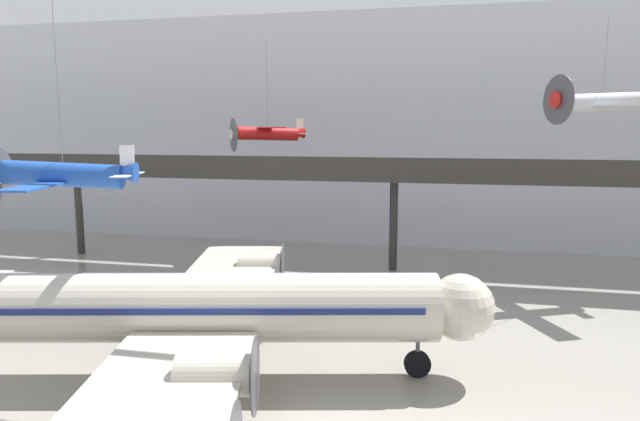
% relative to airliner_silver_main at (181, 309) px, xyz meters
% --- Properties ---
extents(hangar_back_wall, '(140.00, 3.00, 23.66)m').
position_rel_airliner_silver_main_xyz_m(hangar_back_wall, '(8.02, 34.89, 8.37)').
color(hangar_back_wall, silver).
rests_on(hangar_back_wall, ground).
extents(mezzanine_walkway, '(110.00, 3.20, 9.76)m').
position_rel_airliner_silver_main_xyz_m(mezzanine_walkway, '(8.02, 22.66, 4.65)').
color(mezzanine_walkway, '#2D2B28').
rests_on(mezzanine_walkway, ground).
extents(airliner_silver_main, '(30.34, 34.99, 9.84)m').
position_rel_airliner_silver_main_xyz_m(airliner_silver_main, '(0.00, 0.00, 0.00)').
color(airliner_silver_main, beige).
rests_on(airliner_silver_main, ground).
extents(suspended_plane_blue_trainer, '(7.53, 9.09, 11.59)m').
position_rel_airliner_silver_main_xyz_m(suspended_plane_blue_trainer, '(-6.63, 0.91, 6.26)').
color(suspended_plane_blue_trainer, '#1E4CAD').
extents(suspended_plane_red_highwing, '(7.08, 7.71, 9.68)m').
position_rel_airliner_silver_main_xyz_m(suspended_plane_red_highwing, '(-3.47, 24.89, 8.18)').
color(suspended_plane_red_highwing, red).
extents(suspended_plane_silver_racer, '(8.43, 9.58, 7.48)m').
position_rel_airliner_silver_main_xyz_m(suspended_plane_silver_racer, '(23.17, 20.96, 10.42)').
color(suspended_plane_silver_racer, silver).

